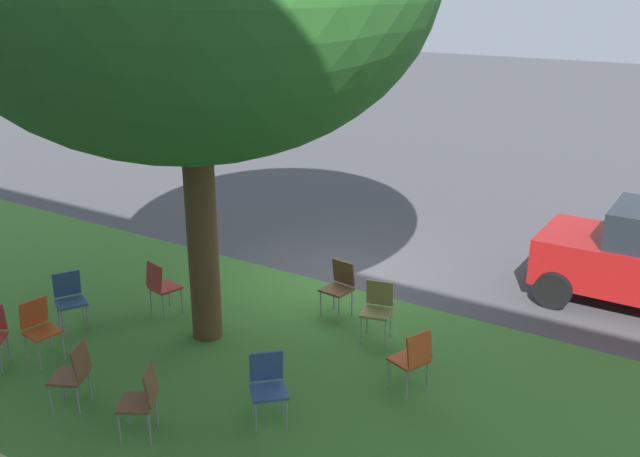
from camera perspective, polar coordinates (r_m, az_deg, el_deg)
name	(u,v)px	position (r m, az deg, el deg)	size (l,w,h in m)	color
ground	(332,278)	(12.58, 0.99, -4.04)	(80.00, 80.00, 0.00)	#424247
grass_verge	(215,354)	(10.26, -8.51, -9.99)	(48.00, 6.00, 0.01)	#3D752D
chair_0	(339,284)	(11.07, 1.57, -4.49)	(0.46, 0.47, 0.88)	brown
chair_1	(413,357)	(9.12, 7.51, -10.23)	(0.54, 0.54, 0.88)	#C64C1E
chair_2	(74,372)	(9.23, -19.27, -10.86)	(0.56, 0.56, 0.88)	brown
chair_4	(69,296)	(11.30, -19.59, -5.17)	(0.56, 0.56, 0.88)	#335184
chair_5	(142,397)	(8.51, -14.16, -13.05)	(0.58, 0.57, 0.88)	brown
chair_6	(39,325)	(10.53, -21.74, -7.29)	(0.48, 0.47, 0.88)	#C64C1E
chair_7	(268,383)	(8.54, -4.24, -12.32)	(0.59, 0.59, 0.88)	#335184
chair_8	(378,306)	(10.38, 4.69, -6.25)	(0.51, 0.51, 0.88)	olive
chair_9	(161,284)	(11.34, -12.74, -4.40)	(0.50, 0.51, 0.88)	#B7332D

